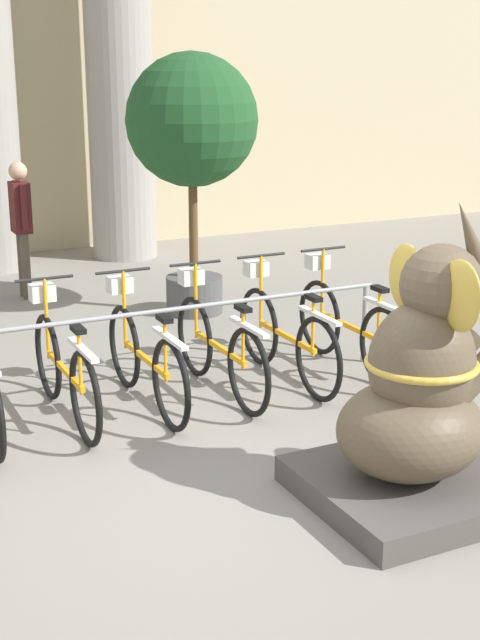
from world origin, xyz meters
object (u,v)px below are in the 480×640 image
bicycle_4 (144,356)px  bicycle_5 (218,345)px  person_pedestrian (21,218)px  potted_tree (192,130)px  bicycle_7 (348,325)px  bicycle_3 (64,368)px  elephant_statue (418,403)px  bicycle_6 (285,334)px

bicycle_4 → bicycle_5: same height
person_pedestrian → potted_tree: 2.45m
bicycle_5 → person_pedestrian: person_pedestrian is taller
bicycle_7 → bicycle_3: bearing=-179.2°
elephant_statue → person_pedestrian: elephant_statue is taller
bicycle_4 → person_pedestrian: size_ratio=1.11×
bicycle_5 → person_pedestrian: size_ratio=1.11×
bicycle_4 → bicycle_5: bearing=0.4°
bicycle_7 → potted_tree: (-0.50, 2.42, 1.62)m
bicycle_3 → bicycle_6: same height
bicycle_7 → potted_tree: size_ratio=0.63×
bicycle_6 → bicycle_7: (0.67, 0.01, 0.00)m
elephant_statue → potted_tree: (0.52, 4.81, 1.39)m
bicycle_3 → person_pedestrian: bearing=81.3°
bicycle_6 → potted_tree: 2.93m
bicycle_7 → elephant_statue: elephant_statue is taller
bicycle_4 → bicycle_3: bearing=178.8°
elephant_statue → potted_tree: 5.04m
bicycle_3 → potted_tree: potted_tree is taller
elephant_statue → bicycle_6: bearing=81.6°
bicycle_7 → potted_tree: potted_tree is taller
bicycle_7 → bicycle_5: bearing=-178.0°
bicycle_5 → bicycle_6: size_ratio=1.00×
bicycle_6 → person_pedestrian: (-1.40, 3.98, 0.55)m
bicycle_3 → bicycle_6: size_ratio=1.00×
bicycle_7 → elephant_statue: 2.61m
bicycle_6 → elephant_statue: (-0.35, -2.38, 0.24)m
bicycle_6 → person_pedestrian: person_pedestrian is taller
bicycle_4 → bicycle_7: bearing=1.5°
bicycle_3 → elephant_statue: 2.89m
bicycle_4 → elephant_statue: (0.99, -2.34, 0.24)m
potted_tree → bicycle_3: bearing=-131.6°
bicycle_3 → bicycle_7: 2.69m
bicycle_4 → bicycle_5: 0.67m
potted_tree → bicycle_4: bearing=-121.4°
bicycle_6 → bicycle_7: size_ratio=1.00×
bicycle_7 → person_pedestrian: size_ratio=1.11×
bicycle_6 → elephant_statue: elephant_statue is taller
bicycle_4 → bicycle_6: size_ratio=1.00×
bicycle_5 → person_pedestrian: 4.11m
bicycle_5 → potted_tree: (0.84, 2.47, 1.62)m
bicycle_6 → elephant_statue: size_ratio=0.92×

